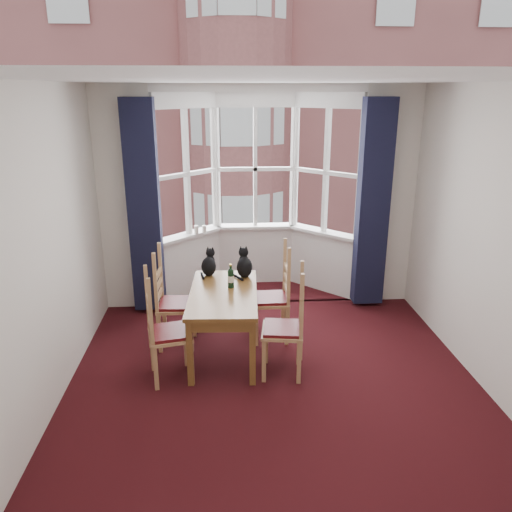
{
  "coord_description": "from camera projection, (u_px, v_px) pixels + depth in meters",
  "views": [
    {
      "loc": [
        -0.47,
        -3.95,
        2.73
      ],
      "look_at": [
        -0.12,
        1.05,
        1.05
      ],
      "focal_mm": 35.0,
      "sensor_mm": 36.0,
      "label": 1
    }
  ],
  "objects": [
    {
      "name": "tenement_building",
      "position": [
        234.0,
        124.0,
        17.38
      ],
      "size": [
        18.4,
        7.8,
        15.2
      ],
      "color": "#A45854",
      "rests_on": "street"
    },
    {
      "name": "candle_tall",
      "position": [
        196.0,
        230.0,
        6.75
      ],
      "size": [
        0.06,
        0.06,
        0.11
      ],
      "primitive_type": "cylinder",
      "color": "white",
      "rests_on": "bay_window"
    },
    {
      "name": "wall_near",
      "position": [
        340.0,
        427.0,
        2.06
      ],
      "size": [
        4.0,
        0.0,
        4.0
      ],
      "primitive_type": "plane",
      "rotation": [
        -1.57,
        0.0,
        0.0
      ],
      "color": "silver",
      "rests_on": "floor"
    },
    {
      "name": "chair_right_far",
      "position": [
        278.0,
        300.0,
        5.63
      ],
      "size": [
        0.4,
        0.42,
        0.92
      ],
      "color": "tan",
      "rests_on": "floor"
    },
    {
      "name": "wall_back_pier_left",
      "position": [
        127.0,
        202.0,
        6.21
      ],
      "size": [
        0.7,
        0.12,
        2.8
      ],
      "primitive_type": "cube",
      "color": "silver",
      "rests_on": "floor"
    },
    {
      "name": "curtain_left",
      "position": [
        144.0,
        209.0,
        6.07
      ],
      "size": [
        0.38,
        0.22,
        2.6
      ],
      "primitive_type": "cube",
      "color": "black",
      "rests_on": "floor"
    },
    {
      "name": "candle_short",
      "position": [
        204.0,
        229.0,
        6.78
      ],
      "size": [
        0.06,
        0.06,
        0.1
      ],
      "primitive_type": "cylinder",
      "color": "white",
      "rests_on": "bay_window"
    },
    {
      "name": "chair_right_near",
      "position": [
        292.0,
        331.0,
        4.91
      ],
      "size": [
        0.46,
        0.47,
        0.92
      ],
      "color": "tan",
      "rests_on": "floor"
    },
    {
      "name": "wall_back_pier_right",
      "position": [
        387.0,
        198.0,
        6.43
      ],
      "size": [
        0.7,
        0.12,
        2.8
      ],
      "primitive_type": "cube",
      "color": "silver",
      "rests_on": "floor"
    },
    {
      "name": "wall_left",
      "position": [
        35.0,
        261.0,
        4.06
      ],
      "size": [
        0.0,
        4.5,
        4.5
      ],
      "primitive_type": "plane",
      "rotation": [
        1.57,
        0.0,
        1.57
      ],
      "color": "silver",
      "rests_on": "floor"
    },
    {
      "name": "street",
      "position": [
        229.0,
        213.0,
        37.05
      ],
      "size": [
        80.0,
        80.0,
        0.0
      ],
      "primitive_type": "plane",
      "color": "#333335",
      "rests_on": "ground"
    },
    {
      "name": "chair_left_far",
      "position": [
        168.0,
        305.0,
        5.48
      ],
      "size": [
        0.42,
        0.44,
        0.92
      ],
      "color": "tan",
      "rests_on": "floor"
    },
    {
      "name": "bay_window",
      "position": [
        256.0,
        192.0,
        6.8
      ],
      "size": [
        2.76,
        0.94,
        2.8
      ],
      "color": "white",
      "rests_on": "floor"
    },
    {
      "name": "wall_right",
      "position": [
        508.0,
        251.0,
        4.32
      ],
      "size": [
        0.0,
        4.5,
        4.5
      ],
      "primitive_type": "plane",
      "rotation": [
        1.57,
        0.0,
        -1.57
      ],
      "color": "silver",
      "rests_on": "floor"
    },
    {
      "name": "floor",
      "position": [
        277.0,
        398.0,
        4.64
      ],
      "size": [
        4.5,
        4.5,
        0.0
      ],
      "primitive_type": "plane",
      "color": "black",
      "rests_on": "ground"
    },
    {
      "name": "wine_bottle",
      "position": [
        231.0,
        277.0,
        5.28
      ],
      "size": [
        0.07,
        0.07,
        0.26
      ],
      "color": "black",
      "rests_on": "dining_table"
    },
    {
      "name": "chair_left_near",
      "position": [
        161.0,
        335.0,
        4.81
      ],
      "size": [
        0.48,
        0.49,
        0.92
      ],
      "color": "tan",
      "rests_on": "floor"
    },
    {
      "name": "ceiling",
      "position": [
        282.0,
        79.0,
        3.75
      ],
      "size": [
        4.5,
        4.5,
        0.0
      ],
      "primitive_type": "plane",
      "rotation": [
        3.14,
        0.0,
        0.0
      ],
      "color": "white",
      "rests_on": "floor"
    },
    {
      "name": "cat_right",
      "position": [
        244.0,
        265.0,
        5.6
      ],
      "size": [
        0.2,
        0.27,
        0.35
      ],
      "color": "black",
      "rests_on": "dining_table"
    },
    {
      "name": "cat_left",
      "position": [
        209.0,
        265.0,
        5.64
      ],
      "size": [
        0.22,
        0.27,
        0.32
      ],
      "color": "black",
      "rests_on": "dining_table"
    },
    {
      "name": "curtain_right",
      "position": [
        373.0,
        205.0,
        6.26
      ],
      "size": [
        0.38,
        0.22,
        2.6
      ],
      "primitive_type": "cube",
      "color": "black",
      "rests_on": "floor"
    },
    {
      "name": "dining_table",
      "position": [
        223.0,
        300.0,
        5.23
      ],
      "size": [
        0.76,
        1.33,
        0.72
      ],
      "color": "brown",
      "rests_on": "floor"
    }
  ]
}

